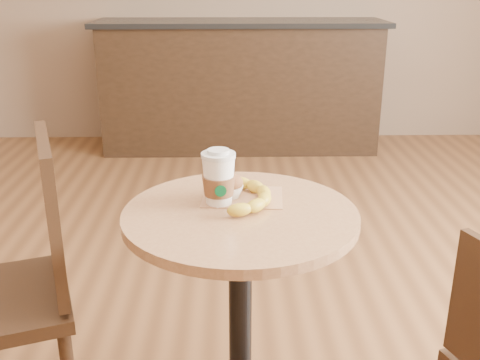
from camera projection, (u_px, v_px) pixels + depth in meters
The scene contains 7 objects.
cafe_table at pixel (240, 280), 1.68m from camera, with size 0.68×0.68×0.75m.
chair_left at pixel (16, 283), 1.65m from camera, with size 0.54×0.54×0.96m.
service_counter at pixel (240, 85), 4.61m from camera, with size 2.30×0.65×1.04m.
kraft_bag at pixel (243, 197), 1.70m from camera, with size 0.24×0.18×0.00m, color #AE7A54.
coffee_cup at pixel (219, 180), 1.63m from camera, with size 0.10×0.10×0.17m.
muffin at pixel (230, 186), 1.68m from camera, with size 0.08×0.08×0.07m.
banana at pixel (252, 196), 1.65m from camera, with size 0.15×0.29×0.04m, color gold, non-canonical shape.
Camera 1 is at (-0.10, -1.41, 1.39)m, focal length 42.00 mm.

